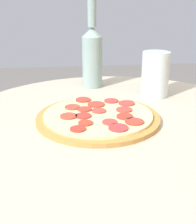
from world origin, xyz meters
The scene contains 4 objects.
table centered at (0.00, 0.00, 0.60)m, with size 0.82×0.82×0.78m.
pizza centered at (-0.01, -0.04, 0.79)m, with size 0.29×0.29×0.02m.
beer_bottle centered at (-0.29, -0.03, 0.89)m, with size 0.06×0.06×0.29m.
drinking_glass centered at (-0.17, 0.14, 0.84)m, with size 0.08×0.08×0.13m.
Camera 1 is at (0.68, -0.12, 1.07)m, focal length 50.00 mm.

